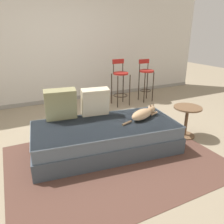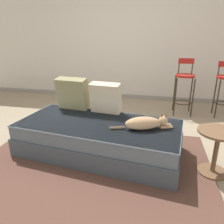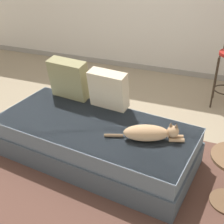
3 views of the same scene
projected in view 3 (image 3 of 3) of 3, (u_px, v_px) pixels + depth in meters
The scene contains 7 objects.
ground_plane at pixel (109, 137), 3.66m from camera, with size 16.00×16.00×0.00m, color gray.
wall_baseboard_trim at pixel (156, 69), 5.42m from camera, with size 8.00×0.02×0.09m, color gray.
area_rug at pixel (83, 174), 3.10m from camera, with size 2.74×2.05×0.01m, color brown.
couch at pixel (95, 141), 3.24m from camera, with size 2.14×1.20×0.41m.
throw_pillow_corner at pixel (69, 79), 3.54m from camera, with size 0.47×0.28×0.47m.
throw_pillow_middle at pixel (108, 90), 3.34m from camera, with size 0.44×0.26×0.43m.
cat at pixel (150, 133), 2.86m from camera, with size 0.73×0.31×0.19m.
Camera 3 is at (1.14, -2.82, 2.07)m, focal length 50.00 mm.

